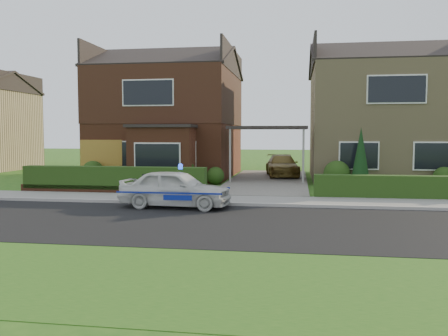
# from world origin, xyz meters

# --- Properties ---
(ground) EXTENTS (120.00, 120.00, 0.00)m
(ground) POSITION_xyz_m (0.00, 0.00, 0.00)
(ground) COLOR #204F15
(ground) RESTS_ON ground
(road) EXTENTS (60.00, 6.00, 0.02)m
(road) POSITION_xyz_m (0.00, 0.00, 0.00)
(road) COLOR black
(road) RESTS_ON ground
(kerb) EXTENTS (60.00, 0.16, 0.12)m
(kerb) POSITION_xyz_m (0.00, 3.05, 0.06)
(kerb) COLOR #9E9993
(kerb) RESTS_ON ground
(sidewalk) EXTENTS (60.00, 2.00, 0.10)m
(sidewalk) POSITION_xyz_m (0.00, 4.10, 0.05)
(sidewalk) COLOR slate
(sidewalk) RESTS_ON ground
(grass_verge) EXTENTS (60.00, 4.00, 0.01)m
(grass_verge) POSITION_xyz_m (0.00, -5.00, 0.00)
(grass_verge) COLOR #204F15
(grass_verge) RESTS_ON ground
(driveway) EXTENTS (3.80, 12.00, 0.12)m
(driveway) POSITION_xyz_m (0.00, 11.00, 0.06)
(driveway) COLOR #666059
(driveway) RESTS_ON ground
(house_left) EXTENTS (7.50, 9.53, 7.25)m
(house_left) POSITION_xyz_m (-5.78, 13.90, 3.81)
(house_left) COLOR brown
(house_left) RESTS_ON ground
(house_right) EXTENTS (7.50, 8.06, 7.25)m
(house_right) POSITION_xyz_m (5.80, 13.99, 3.66)
(house_right) COLOR tan
(house_right) RESTS_ON ground
(carport_link) EXTENTS (3.80, 3.00, 2.77)m
(carport_link) POSITION_xyz_m (0.00, 10.95, 2.66)
(carport_link) COLOR black
(carport_link) RESTS_ON ground
(garage_door) EXTENTS (2.20, 0.10, 2.10)m
(garage_door) POSITION_xyz_m (-8.25, 9.96, 1.05)
(garage_door) COLOR brown
(garage_door) RESTS_ON ground
(dwarf_wall) EXTENTS (7.70, 0.25, 0.36)m
(dwarf_wall) POSITION_xyz_m (-5.80, 5.30, 0.18)
(dwarf_wall) COLOR brown
(dwarf_wall) RESTS_ON ground
(hedge_left) EXTENTS (7.50, 0.55, 0.90)m
(hedge_left) POSITION_xyz_m (-5.80, 5.45, 0.00)
(hedge_left) COLOR #193410
(hedge_left) RESTS_ON ground
(hedge_right) EXTENTS (7.50, 0.55, 0.80)m
(hedge_right) POSITION_xyz_m (5.80, 5.35, 0.00)
(hedge_right) COLOR #193410
(hedge_right) RESTS_ON ground
(shrub_left_far) EXTENTS (1.08, 1.08, 1.08)m
(shrub_left_far) POSITION_xyz_m (-8.50, 9.50, 0.54)
(shrub_left_far) COLOR #193410
(shrub_left_far) RESTS_ON ground
(shrub_left_mid) EXTENTS (1.32, 1.32, 1.32)m
(shrub_left_mid) POSITION_xyz_m (-4.00, 9.30, 0.66)
(shrub_left_mid) COLOR #193410
(shrub_left_mid) RESTS_ON ground
(shrub_left_near) EXTENTS (0.84, 0.84, 0.84)m
(shrub_left_near) POSITION_xyz_m (-2.40, 9.60, 0.42)
(shrub_left_near) COLOR #193410
(shrub_left_near) RESTS_ON ground
(shrub_right_near) EXTENTS (1.20, 1.20, 1.20)m
(shrub_right_near) POSITION_xyz_m (3.20, 9.40, 0.60)
(shrub_right_near) COLOR #193410
(shrub_right_near) RESTS_ON ground
(shrub_right_mid) EXTENTS (0.96, 0.96, 0.96)m
(shrub_right_mid) POSITION_xyz_m (7.80, 9.50, 0.48)
(shrub_right_mid) COLOR #193410
(shrub_right_mid) RESTS_ON ground
(conifer_a) EXTENTS (0.90, 0.90, 2.60)m
(conifer_a) POSITION_xyz_m (4.20, 9.20, 1.30)
(conifer_a) COLOR black
(conifer_a) RESTS_ON ground
(police_car) EXTENTS (3.33, 3.73, 1.40)m
(police_car) POSITION_xyz_m (-2.45, 2.40, 0.62)
(police_car) COLOR silver
(police_car) RESTS_ON ground
(driveway_car) EXTENTS (2.10, 4.10, 1.14)m
(driveway_car) POSITION_xyz_m (0.61, 13.29, 0.69)
(driveway_car) COLOR brown
(driveway_car) RESTS_ON driveway
(potted_plant_a) EXTENTS (0.38, 0.28, 0.69)m
(potted_plant_a) POSITION_xyz_m (-3.83, 9.00, 0.34)
(potted_plant_a) COLOR gray
(potted_plant_a) RESTS_ON ground
(potted_plant_b) EXTENTS (0.47, 0.46, 0.66)m
(potted_plant_b) POSITION_xyz_m (-7.37, 6.46, 0.33)
(potted_plant_b) COLOR gray
(potted_plant_b) RESTS_ON ground
(potted_plant_c) EXTENTS (0.52, 0.52, 0.79)m
(potted_plant_c) POSITION_xyz_m (-4.56, 6.00, 0.40)
(potted_plant_c) COLOR gray
(potted_plant_c) RESTS_ON ground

